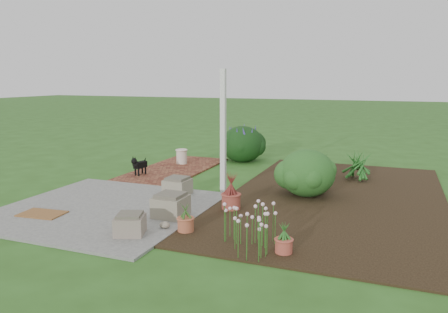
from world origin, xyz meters
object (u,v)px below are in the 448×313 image
(stone_trough_near, at_px, (130,225))
(evergreen_shrub, at_px, (307,172))
(cream_ceramic_urn, at_px, (182,157))
(black_dog, at_px, (139,164))

(stone_trough_near, distance_m, evergreen_shrub, 3.79)
(stone_trough_near, xyz_separation_m, cream_ceramic_urn, (-1.76, 5.13, 0.05))
(stone_trough_near, relative_size, black_dog, 0.83)
(stone_trough_near, xyz_separation_m, evergreen_shrub, (1.99, 3.20, 0.32))
(stone_trough_near, height_order, evergreen_shrub, evergreen_shrub)
(stone_trough_near, xyz_separation_m, black_dog, (-2.05, 3.48, 0.12))
(stone_trough_near, distance_m, black_dog, 4.04)
(stone_trough_near, height_order, black_dog, black_dog)
(cream_ceramic_urn, bearing_deg, black_dog, -100.11)
(evergreen_shrub, bearing_deg, cream_ceramic_urn, 152.82)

